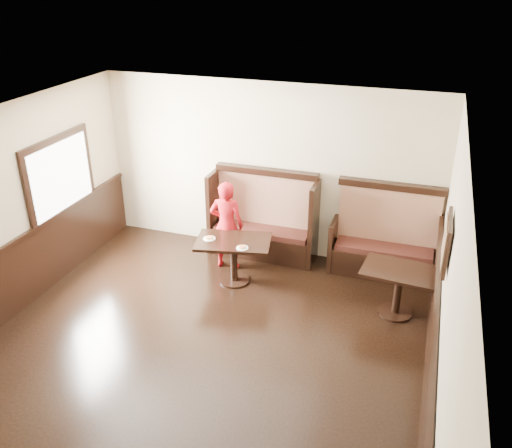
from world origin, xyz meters
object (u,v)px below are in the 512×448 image
at_px(table_neighbor, 399,281).
at_px(child, 227,225).
at_px(booth_main, 264,225).
at_px(booth_neighbor, 385,245).
at_px(table_main, 234,250).

relative_size(table_neighbor, child, 0.73).
distance_m(booth_main, child, 0.75).
relative_size(booth_neighbor, table_main, 1.37).
xyz_separation_m(booth_main, child, (-0.41, -0.59, 0.20)).
bearing_deg(booth_main, booth_neighbor, -0.05).
bearing_deg(booth_neighbor, booth_main, 179.95).
bearing_deg(booth_neighbor, table_main, -155.20).
bearing_deg(table_main, child, 111.43).
xyz_separation_m(booth_neighbor, table_main, (-2.11, -0.97, 0.05)).
height_order(booth_main, child, booth_main).
distance_m(booth_neighbor, table_neighbor, 1.11).
bearing_deg(booth_main, table_main, -99.27).
relative_size(booth_neighbor, table_neighbor, 1.57).
bearing_deg(table_neighbor, table_main, -176.56).
distance_m(booth_main, table_main, 0.99).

